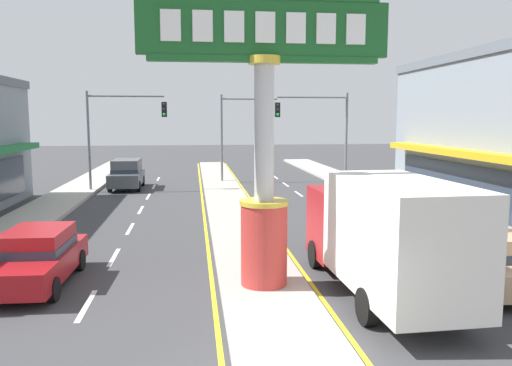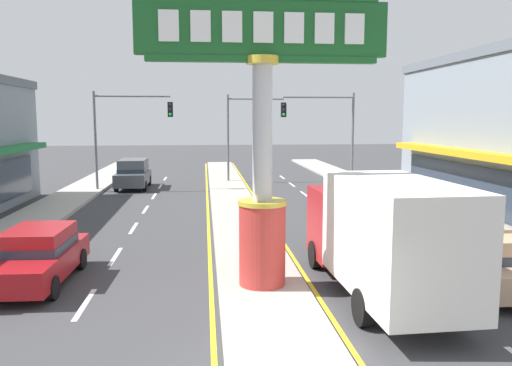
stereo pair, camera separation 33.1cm
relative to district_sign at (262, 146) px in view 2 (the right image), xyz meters
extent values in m
cube|color=#A39E93|center=(0.00, 12.52, -3.78)|extent=(2.37, 52.00, 0.14)
cube|color=#ADA89E|center=(-9.09, 10.52, -3.76)|extent=(2.61, 60.00, 0.18)
cube|color=#ADA89E|center=(9.09, 10.52, -3.76)|extent=(2.61, 60.00, 0.18)
cube|color=silver|center=(-4.49, -0.68, -3.85)|extent=(0.14, 2.20, 0.01)
cube|color=silver|center=(-4.49, 3.72, -3.85)|extent=(0.14, 2.20, 0.01)
cube|color=silver|center=(-4.49, 8.12, -3.85)|extent=(0.14, 2.20, 0.01)
cube|color=silver|center=(-4.49, 12.52, -3.85)|extent=(0.14, 2.20, 0.01)
cube|color=silver|center=(-4.49, 16.92, -3.85)|extent=(0.14, 2.20, 0.01)
cube|color=silver|center=(-4.49, 21.32, -3.85)|extent=(0.14, 2.20, 0.01)
cube|color=silver|center=(-4.49, 25.72, -3.85)|extent=(0.14, 2.20, 0.01)
cube|color=silver|center=(4.49, -0.68, -3.85)|extent=(0.14, 2.20, 0.01)
cube|color=silver|center=(4.49, 3.72, -3.85)|extent=(0.14, 2.20, 0.01)
cube|color=silver|center=(4.49, 8.12, -3.85)|extent=(0.14, 2.20, 0.01)
cube|color=silver|center=(4.49, 12.52, -3.85)|extent=(0.14, 2.20, 0.01)
cube|color=silver|center=(4.49, 16.92, -3.85)|extent=(0.14, 2.20, 0.01)
cube|color=silver|center=(4.49, 21.32, -3.85)|extent=(0.14, 2.20, 0.01)
cube|color=silver|center=(4.49, 25.72, -3.85)|extent=(0.14, 2.20, 0.01)
cube|color=yellow|center=(-1.37, 12.52, -3.85)|extent=(0.12, 52.00, 0.01)
cube|color=yellow|center=(1.37, 12.52, -3.85)|extent=(0.12, 52.00, 0.01)
cylinder|color=#B7332D|center=(0.00, 0.00, -2.63)|extent=(1.23, 1.23, 2.16)
cylinder|color=gold|center=(0.00, 0.00, -1.49)|extent=(1.30, 1.30, 0.12)
cylinder|color=#B7B7BC|center=(0.00, 0.00, 0.36)|extent=(0.52, 0.52, 3.82)
cylinder|color=gold|center=(0.00, 0.00, 2.17)|extent=(0.83, 0.83, 0.20)
cube|color=#195623|center=(0.00, 0.00, 2.95)|extent=(6.40, 0.24, 1.37)
cube|color=#195623|center=(0.00, 0.00, 2.19)|extent=(5.89, 0.29, 0.16)
cube|color=white|center=(-2.33, -0.15, 2.95)|extent=(0.50, 0.06, 0.75)
cube|color=white|center=(-1.55, -0.15, 2.95)|extent=(0.50, 0.06, 0.75)
cube|color=white|center=(-0.78, -0.15, 2.95)|extent=(0.50, 0.06, 0.75)
cube|color=white|center=(0.00, -0.15, 2.95)|extent=(0.50, 0.06, 0.75)
cube|color=white|center=(0.78, -0.15, 2.95)|extent=(0.50, 0.06, 0.75)
cube|color=white|center=(1.55, -0.15, 2.95)|extent=(0.50, 0.06, 0.75)
cube|color=white|center=(2.33, -0.15, 2.95)|extent=(0.50, 0.06, 0.75)
cube|color=gold|center=(9.87, 7.25, -0.82)|extent=(0.90, 15.57, 0.30)
cube|color=#283342|center=(10.28, 7.25, -2.35)|extent=(0.08, 15.02, 2.00)
cylinder|color=slate|center=(-8.19, 19.21, -0.75)|extent=(0.16, 0.16, 6.20)
cylinder|color=slate|center=(-5.88, 19.21, 2.05)|extent=(4.62, 0.12, 0.12)
cube|color=black|center=(-3.57, 19.05, 1.24)|extent=(0.32, 0.24, 0.92)
sphere|color=black|center=(-3.57, 18.91, 1.54)|extent=(0.17, 0.17, 0.17)
sphere|color=black|center=(-3.57, 18.91, 1.24)|extent=(0.17, 0.17, 0.17)
sphere|color=#19D83F|center=(-3.57, 18.91, 0.94)|extent=(0.17, 0.17, 0.17)
cylinder|color=slate|center=(8.19, 19.55, -0.75)|extent=(0.16, 0.16, 6.20)
cylinder|color=slate|center=(5.88, 19.55, 2.05)|extent=(4.62, 0.12, 0.12)
cube|color=black|center=(3.57, 19.39, 1.24)|extent=(0.32, 0.24, 0.92)
sphere|color=black|center=(3.57, 19.25, 1.54)|extent=(0.17, 0.17, 0.17)
sphere|color=black|center=(3.57, 19.25, 1.24)|extent=(0.17, 0.17, 0.17)
sphere|color=#19D83F|center=(3.57, 19.25, 0.94)|extent=(0.17, 0.17, 0.17)
cylinder|color=slate|center=(0.17, 22.95, -0.75)|extent=(0.16, 0.16, 6.20)
cylinder|color=slate|center=(2.15, 22.95, 2.05)|extent=(3.96, 0.12, 0.12)
cube|color=black|center=(4.13, 22.79, 1.24)|extent=(0.32, 0.24, 0.92)
sphere|color=red|center=(4.13, 22.65, 1.54)|extent=(0.17, 0.17, 0.17)
sphere|color=black|center=(4.13, 22.65, 1.24)|extent=(0.17, 0.17, 0.17)
sphere|color=black|center=(4.13, 22.65, 0.94)|extent=(0.17, 0.17, 0.17)
cube|color=tan|center=(6.14, -0.46, -3.25)|extent=(1.93, 4.37, 0.66)
cube|color=tan|center=(6.13, -0.63, -2.62)|extent=(1.63, 2.21, 0.60)
cube|color=#283342|center=(6.13, -0.63, -2.80)|extent=(1.67, 2.23, 0.24)
cylinder|color=black|center=(5.38, 0.91, -3.54)|extent=(0.24, 0.63, 0.62)
cylinder|color=black|center=(7.00, 0.84, -3.54)|extent=(0.24, 0.63, 0.62)
cylinder|color=black|center=(5.27, -1.76, -3.54)|extent=(0.24, 0.63, 0.62)
cube|color=maroon|center=(2.80, 1.60, -2.44)|extent=(2.16, 2.07, 2.10)
cube|color=#283342|center=(2.77, 2.56, -2.14)|extent=(1.85, 0.14, 0.90)
cube|color=silver|center=(2.92, -1.90, -2.03)|extent=(2.36, 4.87, 2.60)
cylinder|color=black|center=(1.83, 1.77, -3.43)|extent=(0.29, 0.85, 0.84)
cylinder|color=black|center=(3.76, 1.83, -3.43)|extent=(0.29, 0.85, 0.84)
cylinder|color=black|center=(1.93, -2.65, -3.43)|extent=(0.29, 0.85, 0.84)
cylinder|color=black|center=(3.95, -2.59, -3.43)|extent=(0.29, 0.85, 0.84)
cube|color=maroon|center=(-6.14, 1.08, -3.25)|extent=(1.90, 4.35, 0.66)
cube|color=maroon|center=(-6.13, 1.25, -2.62)|extent=(1.62, 2.20, 0.60)
cube|color=#283342|center=(-6.13, 1.25, -2.80)|extent=(1.65, 2.22, 0.24)
cylinder|color=black|center=(-5.37, -0.28, -3.54)|extent=(0.24, 0.63, 0.62)
cylinder|color=black|center=(-5.28, 2.38, -3.54)|extent=(0.24, 0.63, 0.62)
cylinder|color=black|center=(-6.90, 2.43, -3.54)|extent=(0.24, 0.63, 0.62)
cube|color=#4C5156|center=(-6.14, 20.46, -3.15)|extent=(1.93, 4.61, 0.80)
cube|color=#4C5156|center=(-6.14, 20.65, -2.35)|extent=(1.69, 2.86, 0.80)
cube|color=#283342|center=(-6.14, 20.65, -2.63)|extent=(1.73, 2.89, 0.24)
cylinder|color=black|center=(-5.25, 19.04, -3.51)|extent=(0.22, 0.68, 0.68)
cylinder|color=black|center=(-7.00, 19.03, -3.51)|extent=(0.22, 0.68, 0.68)
cylinder|color=black|center=(-5.27, 21.89, -3.51)|extent=(0.22, 0.68, 0.68)
cylinder|color=black|center=(-7.02, 21.88, -3.51)|extent=(0.22, 0.68, 0.68)
cube|color=#232328|center=(8.59, 4.15, -3.23)|extent=(0.48, 1.60, 0.08)
cube|color=#232328|center=(8.80, 4.15, -2.99)|extent=(0.06, 1.60, 0.40)
cube|color=black|center=(8.59, 3.55, -3.49)|extent=(0.38, 0.08, 0.36)
cube|color=black|center=(8.59, 4.75, -3.49)|extent=(0.38, 0.08, 0.36)
cylinder|color=maroon|center=(8.18, 4.32, -3.27)|extent=(0.14, 0.14, 0.80)
cylinder|color=maroon|center=(8.32, 4.32, -3.27)|extent=(0.14, 0.14, 0.80)
cube|color=#2D4C8C|center=(8.25, 4.32, -2.57)|extent=(0.43, 0.29, 0.59)
sphere|color=#8C6647|center=(8.25, 4.32, -2.16)|extent=(0.22, 0.22, 0.22)
camera|label=1|loc=(-1.83, -13.10, 0.71)|focal=35.76mm
camera|label=2|loc=(-1.50, -13.14, 0.71)|focal=35.76mm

